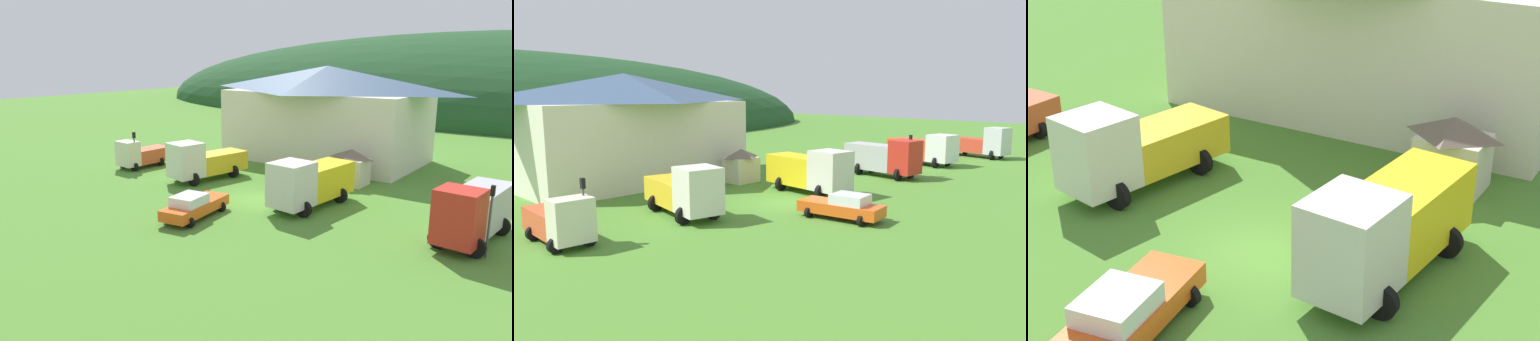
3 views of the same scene
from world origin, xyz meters
The scene contains 13 objects.
ground_plane centered at (0.00, 0.00, 0.00)m, with size 200.00×200.00×0.00m, color #4C842D.
depot_building centered at (-2.67, 15.79, 4.83)m, with size 19.94×11.74×9.37m.
play_shed_cream centered at (3.92, 8.18, 1.50)m, with size 2.81×2.29×2.92m.
light_truck_cream centered at (-14.74, 1.93, 1.25)m, with size 2.65×5.08×2.68m.
heavy_rig_striped centered at (-6.69, 1.88, 1.67)m, with size 3.89×7.26×3.40m.
flatbed_truck_yellow centered at (4.41, 0.72, 1.84)m, with size 3.57×7.47×3.52m.
crane_truck_red centered at (15.06, 0.73, 1.83)m, with size 3.43×7.43×3.53m.
heavy_rig_white centered at (24.50, 1.54, 1.73)m, with size 3.89×7.65×3.36m.
tow_truck_silver centered at (34.47, -0.52, 1.70)m, with size 3.81×7.88×3.65m.
service_pickup_orange centered at (-0.36, -5.74, 0.83)m, with size 2.85×5.55×1.66m.
traffic_light_west centered at (-14.02, 0.69, 2.23)m, with size 0.20×0.32×3.58m.
traffic_light_east centered at (16.31, -1.18, 2.41)m, with size 0.20×0.32×3.91m.
traffic_cone_near_pickup centered at (4.61, -1.34, 0.00)m, with size 0.36×0.36×0.63m, color orange.
Camera 2 is at (-25.56, -23.73, 8.09)m, focal length 35.40 mm.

